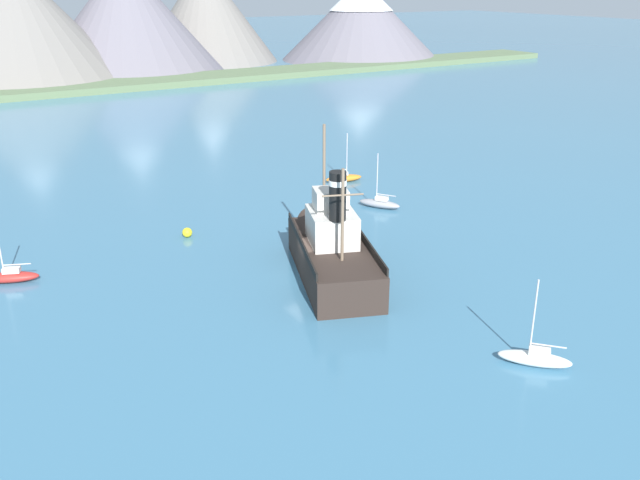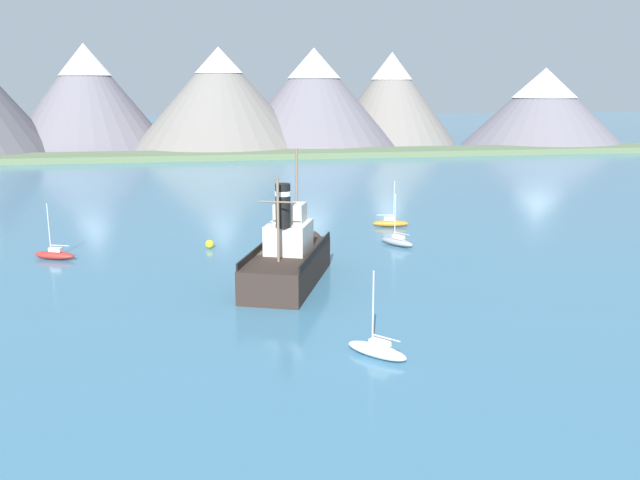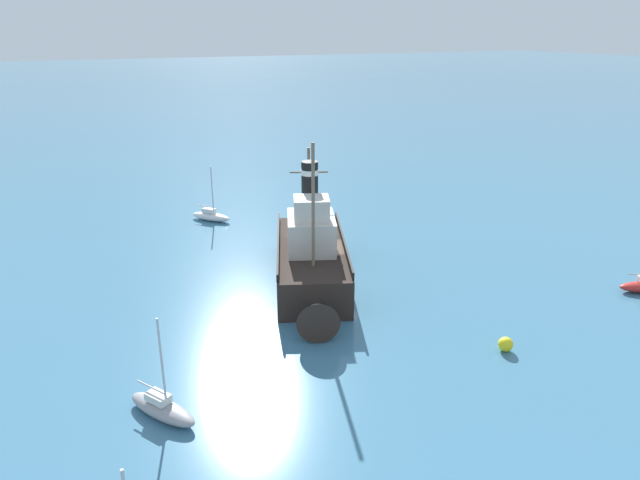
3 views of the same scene
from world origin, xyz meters
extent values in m
plane|color=teal|center=(0.00, 0.00, 0.00)|extent=(600.00, 600.00, 0.00)
cone|color=slate|center=(-29.74, 118.47, 12.04)|extent=(37.86, 37.86, 24.08)
cone|color=white|center=(-29.74, 118.47, 20.50)|extent=(11.99, 11.99, 7.26)
cone|color=slate|center=(0.74, 111.03, 11.59)|extent=(41.59, 41.59, 23.17)
cone|color=white|center=(0.74, 111.03, 20.31)|extent=(10.97, 10.97, 5.82)
cone|color=slate|center=(23.30, 113.85, 11.65)|extent=(40.16, 40.16, 23.29)
cone|color=white|center=(23.30, 113.85, 19.81)|extent=(12.79, 12.79, 7.07)
cone|color=slate|center=(45.34, 123.46, 11.46)|extent=(33.85, 33.85, 22.91)
cone|color=white|center=(45.34, 123.46, 19.53)|extent=(10.63, 10.63, 6.85)
cone|color=slate|center=(79.74, 107.51, 9.39)|extent=(39.26, 39.26, 18.78)
cone|color=white|center=(79.74, 107.51, 15.26)|extent=(15.68, 15.68, 7.14)
cube|color=#5B704C|center=(0.00, 91.83, 0.60)|extent=(240.00, 12.00, 1.20)
cube|color=#2D231E|center=(1.53, -0.93, 1.20)|extent=(8.44, 12.78, 2.40)
cone|color=#2D231E|center=(4.13, 5.79, 1.20)|extent=(3.06, 3.09, 2.35)
cube|color=beige|center=(1.71, -0.46, 3.50)|extent=(4.24, 4.81, 2.20)
cube|color=beige|center=(1.89, 0.01, 5.30)|extent=(2.77, 2.66, 1.40)
cylinder|color=black|center=(1.09, -2.04, 6.20)|extent=(1.10, 1.10, 3.20)
cylinder|color=silver|center=(1.09, -2.04, 7.10)|extent=(1.16, 1.16, 0.35)
cylinder|color=#75604C|center=(2.72, 2.15, 6.15)|extent=(0.20, 0.20, 7.50)
cylinder|color=#75604C|center=(0.55, -3.44, 5.40)|extent=(0.20, 0.20, 6.00)
cylinder|color=#75604C|center=(0.55, -3.44, 6.72)|extent=(2.47, 1.05, 0.12)
cube|color=black|center=(-0.48, -0.15, 2.65)|extent=(4.23, 10.67, 0.50)
cube|color=black|center=(3.54, -1.70, 2.65)|extent=(4.23, 10.67, 0.50)
ellipsoid|color=#B22823|center=(-17.36, 9.93, 0.35)|extent=(3.93, 2.51, 0.70)
cube|color=silver|center=(-17.18, 9.85, 0.88)|extent=(1.26, 1.02, 0.36)
cylinder|color=#B7B7BC|center=(-17.64, 10.05, 2.80)|extent=(0.10, 0.10, 4.20)
cylinder|color=#B7B7BC|center=(-16.81, 9.69, 1.25)|extent=(1.69, 0.78, 0.08)
ellipsoid|color=gray|center=(13.25, 9.59, 0.35)|extent=(2.94, 3.81, 0.70)
cube|color=silver|center=(13.36, 9.42, 0.88)|extent=(1.12, 1.27, 0.36)
cylinder|color=#B7B7BC|center=(13.09, 9.85, 2.80)|extent=(0.10, 0.10, 4.20)
cylinder|color=#B7B7BC|center=(13.57, 9.08, 1.25)|extent=(1.02, 1.57, 0.08)
ellipsoid|color=white|center=(4.50, -15.94, 0.35)|extent=(3.33, 3.58, 0.70)
cube|color=silver|center=(4.63, -16.09, 0.88)|extent=(1.21, 1.25, 0.36)
cylinder|color=#B7B7BC|center=(4.30, -15.72, 2.80)|extent=(0.10, 0.10, 4.20)
cylinder|color=#B7B7BC|center=(4.89, -16.39, 1.25)|extent=(1.25, 1.41, 0.08)
ellipsoid|color=orange|center=(15.10, 18.10, 0.35)|extent=(3.94, 1.85, 0.70)
cube|color=silver|center=(14.91, 18.14, 0.88)|extent=(1.21, 0.85, 0.36)
cylinder|color=#B7B7BC|center=(15.40, 18.04, 2.80)|extent=(0.10, 0.10, 4.20)
cylinder|color=#B7B7BC|center=(14.52, 18.22, 1.25)|extent=(1.78, 0.44, 0.08)
sphere|color=yellow|center=(-4.06, 11.64, 0.39)|extent=(0.78, 0.78, 0.78)
camera|label=1|loc=(-21.50, -36.32, 19.12)|focal=38.00mm
camera|label=2|loc=(-4.84, -49.92, 14.69)|focal=38.00mm
camera|label=3|loc=(15.62, 31.22, 15.97)|focal=32.00mm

